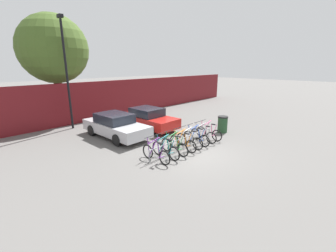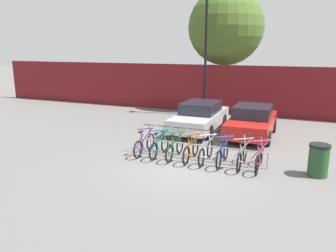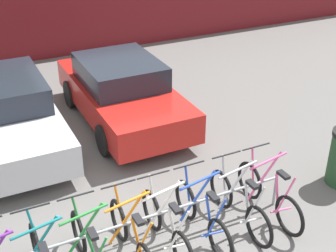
% 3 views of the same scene
% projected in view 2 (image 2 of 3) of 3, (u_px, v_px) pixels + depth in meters
% --- Properties ---
extents(ground_plane, '(120.00, 120.00, 0.00)m').
position_uv_depth(ground_plane, '(188.00, 165.00, 11.21)').
color(ground_plane, '#605E5B').
extents(hoarding_wall, '(36.00, 0.16, 2.92)m').
position_uv_depth(hoarding_wall, '(241.00, 90.00, 19.39)').
color(hoarding_wall, maroon).
rests_on(hoarding_wall, ground).
extents(bike_rack, '(4.76, 0.04, 0.57)m').
position_uv_depth(bike_rack, '(199.00, 147.00, 11.62)').
color(bike_rack, gray).
rests_on(bike_rack, ground).
extents(bicycle_purple, '(0.68, 1.71, 1.05)m').
position_uv_depth(bicycle_purple, '(144.00, 144.00, 12.31)').
color(bicycle_purple, black).
rests_on(bicycle_purple, ground).
extents(bicycle_teal, '(0.68, 1.71, 1.05)m').
position_uv_depth(bicycle_teal, '(159.00, 146.00, 12.08)').
color(bicycle_teal, black).
rests_on(bicycle_teal, ground).
extents(bicycle_green, '(0.68, 1.71, 1.05)m').
position_uv_depth(bicycle_green, '(175.00, 148.00, 11.85)').
color(bicycle_green, black).
rests_on(bicycle_green, ground).
extents(bicycle_orange, '(0.68, 1.71, 1.05)m').
position_uv_depth(bicycle_orange, '(191.00, 150.00, 11.61)').
color(bicycle_orange, black).
rests_on(bicycle_orange, ground).
extents(bicycle_white, '(0.68, 1.71, 1.05)m').
position_uv_depth(bicycle_white, '(206.00, 152.00, 11.41)').
color(bicycle_white, black).
rests_on(bicycle_white, ground).
extents(bicycle_blue, '(0.68, 1.71, 1.05)m').
position_uv_depth(bicycle_blue, '(222.00, 154.00, 11.19)').
color(bicycle_blue, black).
rests_on(bicycle_blue, ground).
extents(bicycle_silver, '(0.68, 1.71, 1.05)m').
position_uv_depth(bicycle_silver, '(242.00, 156.00, 10.94)').
color(bicycle_silver, black).
rests_on(bicycle_silver, ground).
extents(bicycle_pink, '(0.68, 1.71, 1.05)m').
position_uv_depth(bicycle_pink, '(259.00, 159.00, 10.73)').
color(bicycle_pink, black).
rests_on(bicycle_pink, ground).
extents(car_silver, '(1.91, 4.50, 1.40)m').
position_uv_depth(car_silver, '(200.00, 117.00, 15.73)').
color(car_silver, '#B7B7BC').
rests_on(car_silver, ground).
extents(car_red, '(1.91, 4.21, 1.40)m').
position_uv_depth(car_red, '(252.00, 121.00, 14.73)').
color(car_red, red).
rests_on(car_red, ground).
extents(lamp_post, '(0.24, 0.44, 7.02)m').
position_uv_depth(lamp_post, '(206.00, 49.00, 18.67)').
color(lamp_post, black).
rests_on(lamp_post, ground).
extents(trash_bin, '(0.63, 0.63, 1.03)m').
position_uv_depth(trash_bin, '(319.00, 160.00, 10.15)').
color(trash_bin, '#234728').
rests_on(trash_bin, ground).
extents(tree_behind_hoarding, '(4.78, 4.78, 7.59)m').
position_uv_depth(tree_behind_hoarding, '(226.00, 28.00, 20.70)').
color(tree_behind_hoarding, brown).
rests_on(tree_behind_hoarding, ground).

